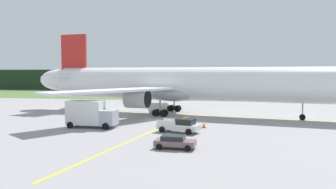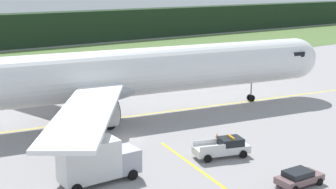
{
  "view_description": "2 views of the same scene",
  "coord_description": "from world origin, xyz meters",
  "views": [
    {
      "loc": [
        10.48,
        -49.65,
        7.59
      ],
      "look_at": [
        0.73,
        5.53,
        3.66
      ],
      "focal_mm": 35.03,
      "sensor_mm": 36.0,
      "label": 1
    },
    {
      "loc": [
        -23.8,
        -41.23,
        16.2
      ],
      "look_at": [
        4.09,
        -1.74,
        4.62
      ],
      "focal_mm": 50.66,
      "sensor_mm": 36.0,
      "label": 2
    }
  ],
  "objects": [
    {
      "name": "ground",
      "position": [
        0.0,
        0.0,
        0.0
      ],
      "size": [
        320.0,
        320.0,
        0.0
      ],
      "primitive_type": "plane",
      "color": "gray"
    },
    {
      "name": "apron_cone",
      "position": [
        7.64,
        -5.62,
        0.36
      ],
      "size": [
        0.59,
        0.59,
        0.73
      ],
      "color": "black",
      "rests_on": "ground"
    },
    {
      "name": "taxiway_centerline_main",
      "position": [
        3.66,
        7.47,
        0.0
      ],
      "size": [
        78.95,
        13.93,
        0.01
      ],
      "primitive_type": "cube",
      "rotation": [
        0.0,
        0.0,
        -0.17
      ],
      "color": "yellow",
      "rests_on": "ground"
    },
    {
      "name": "catering_truck",
      "position": [
        -7.58,
        -8.12,
        1.91
      ],
      "size": [
        6.75,
        2.77,
        3.83
      ],
      "color": "#A7A8B6",
      "rests_on": "ground"
    },
    {
      "name": "staff_car",
      "position": [
        5.58,
        -18.11,
        0.7
      ],
      "size": [
        4.11,
        2.24,
        1.3
      ],
      "color": "#745858",
      "rests_on": "ground"
    },
    {
      "name": "airliner",
      "position": [
        3.22,
        7.55,
        5.34
      ],
      "size": [
        60.61,
        45.33,
        14.91
      ],
      "color": "white",
      "rests_on": "ground"
    },
    {
      "name": "ops_pickup_truck",
      "position": [
        4.93,
        -9.65,
        0.9
      ],
      "size": [
        5.64,
        3.37,
        1.94
      ],
      "color": "silver",
      "rests_on": "ground"
    },
    {
      "name": "taxiway_centerline_spur",
      "position": [
        0.01,
        -16.51,
        0.0
      ],
      "size": [
        4.92,
        26.83,
        0.01
      ],
      "primitive_type": "cube",
      "rotation": [
        0.0,
        0.0,
        -1.74
      ],
      "color": "yellow",
      "rests_on": "ground"
    },
    {
      "name": "grass_verge",
      "position": [
        0.0,
        53.13,
        0.02
      ],
      "size": [
        320.0,
        36.02,
        0.04
      ],
      "primitive_type": "cube",
      "color": "#516D37",
      "rests_on": "ground"
    },
    {
      "name": "distant_tree_line",
      "position": [
        0.0,
        77.52,
        4.19
      ],
      "size": [
        288.0,
        6.99,
        8.39
      ],
      "primitive_type": "cube",
      "color": "#1E321E",
      "rests_on": "ground"
    }
  ]
}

